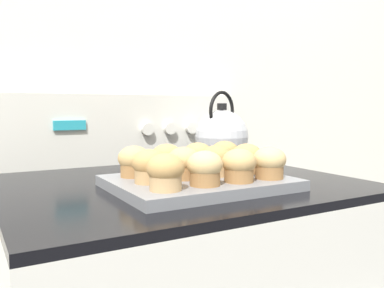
{
  "coord_description": "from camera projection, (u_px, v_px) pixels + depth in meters",
  "views": [
    {
      "loc": [
        -0.43,
        -0.49,
        1.11
      ],
      "look_at": [
        -0.03,
        0.23,
        1.03
      ],
      "focal_mm": 38.0,
      "sensor_mm": 36.0,
      "label": 1
    }
  ],
  "objects": [
    {
      "name": "wall_back",
      "position": [
        118.0,
        78.0,
        1.27
      ],
      "size": [
        8.0,
        0.05,
        2.4
      ],
      "color": "silver",
      "rests_on": "ground_plane"
    },
    {
      "name": "control_panel",
      "position": [
        126.0,
        129.0,
        1.24
      ],
      "size": [
        0.77,
        0.07,
        0.21
      ],
      "color": "silver",
      "rests_on": "stove_range"
    },
    {
      "name": "muffin_pan",
      "position": [
        200.0,
        183.0,
        0.87
      ],
      "size": [
        0.36,
        0.28,
        0.02
      ],
      "color": "slate",
      "rests_on": "stove_range"
    },
    {
      "name": "muffin_r0_c0",
      "position": [
        166.0,
        172.0,
        0.73
      ],
      "size": [
        0.07,
        0.07,
        0.07
      ],
      "color": "tan",
      "rests_on": "muffin_pan"
    },
    {
      "name": "muffin_r0_c1",
      "position": [
        205.0,
        168.0,
        0.77
      ],
      "size": [
        0.07,
        0.07,
        0.07
      ],
      "color": "olive",
      "rests_on": "muffin_pan"
    },
    {
      "name": "muffin_r0_c2",
      "position": [
        239.0,
        166.0,
        0.81
      ],
      "size": [
        0.07,
        0.07,
        0.07
      ],
      "color": "olive",
      "rests_on": "muffin_pan"
    },
    {
      "name": "muffin_r0_c3",
      "position": [
        269.0,
        163.0,
        0.85
      ],
      "size": [
        0.07,
        0.07,
        0.07
      ],
      "color": "olive",
      "rests_on": "muffin_pan"
    },
    {
      "name": "muffin_r1_c0",
      "position": [
        149.0,
        166.0,
        0.8
      ],
      "size": [
        0.07,
        0.07,
        0.07
      ],
      "color": "tan",
      "rests_on": "muffin_pan"
    },
    {
      "name": "muffin_r1_c1",
      "position": [
        184.0,
        163.0,
        0.84
      ],
      "size": [
        0.07,
        0.07,
        0.07
      ],
      "color": "olive",
      "rests_on": "muffin_pan"
    },
    {
      "name": "muffin_r1_c2",
      "position": [
        216.0,
        161.0,
        0.88
      ],
      "size": [
        0.07,
        0.07,
        0.07
      ],
      "color": "tan",
      "rests_on": "muffin_pan"
    },
    {
      "name": "muffin_r1_c3",
      "position": [
        247.0,
        158.0,
        0.92
      ],
      "size": [
        0.07,
        0.07,
        0.07
      ],
      "color": "olive",
      "rests_on": "muffin_pan"
    },
    {
      "name": "muffin_r2_c0",
      "position": [
        134.0,
        161.0,
        0.87
      ],
      "size": [
        0.07,
        0.07,
        0.07
      ],
      "color": "olive",
      "rests_on": "muffin_pan"
    },
    {
      "name": "muffin_r2_c1",
      "position": [
        167.0,
        159.0,
        0.92
      ],
      "size": [
        0.07,
        0.07,
        0.07
      ],
      "color": "olive",
      "rests_on": "muffin_pan"
    },
    {
      "name": "muffin_r2_c2",
      "position": [
        198.0,
        157.0,
        0.95
      ],
      "size": [
        0.07,
        0.07,
        0.07
      ],
      "color": "tan",
      "rests_on": "muffin_pan"
    },
    {
      "name": "muffin_r2_c3",
      "position": [
        225.0,
        155.0,
        0.99
      ],
      "size": [
        0.07,
        0.07,
        0.07
      ],
      "color": "tan",
      "rests_on": "muffin_pan"
    },
    {
      "name": "tea_kettle",
      "position": [
        222.0,
        136.0,
        1.24
      ],
      "size": [
        0.19,
        0.16,
        0.22
      ],
      "color": "silver",
      "rests_on": "stove_range"
    }
  ]
}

